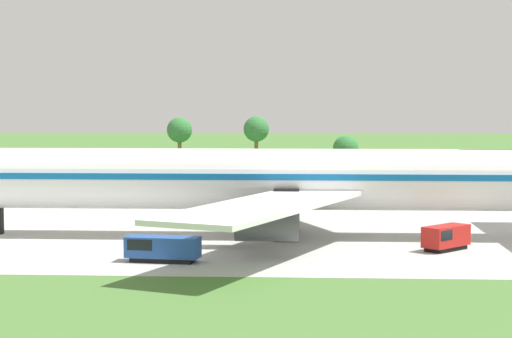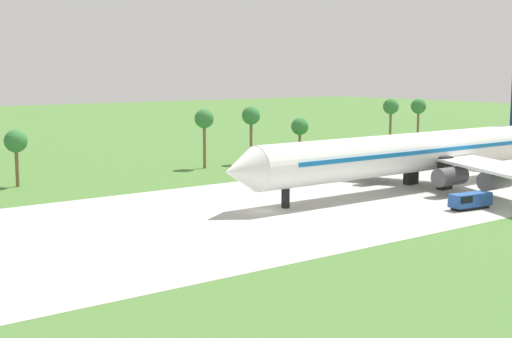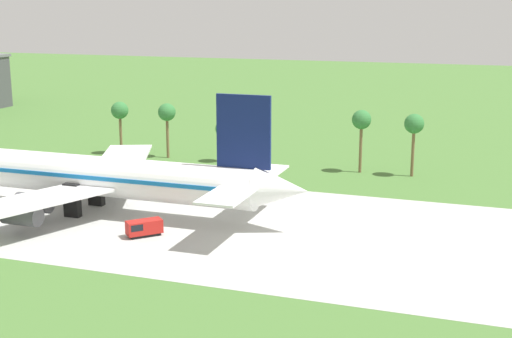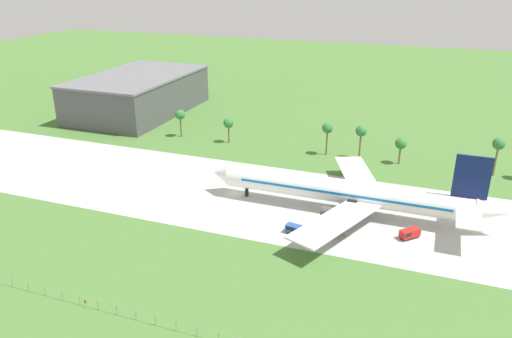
# 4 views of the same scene
# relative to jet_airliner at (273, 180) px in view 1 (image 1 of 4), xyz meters

# --- Properties ---
(jet_airliner) EXTENTS (73.93, 56.85, 18.91)m
(jet_airliner) POSITION_rel_jet_airliner_xyz_m (0.00, 0.00, 0.00)
(jet_airliner) COLOR white
(jet_airliner) RESTS_ON ground_plane
(baggage_tug) EXTENTS (4.76, 4.86, 2.24)m
(baggage_tug) POSITION_rel_jet_airliner_xyz_m (15.63, -8.09, -4.39)
(baggage_tug) COLOR black
(baggage_tug) RESTS_ON ground_plane
(catering_van) EXTENTS (6.35, 2.83, 2.13)m
(catering_van) POSITION_rel_jet_airliner_xyz_m (-8.84, -15.25, -4.45)
(catering_van) COLOR black
(catering_van) RESTS_ON ground_plane
(palm_tree_row) EXTENTS (118.14, 3.60, 11.83)m
(palm_tree_row) POSITION_rel_jet_airliner_xyz_m (-6.49, 39.24, 2.85)
(palm_tree_row) COLOR brown
(palm_tree_row) RESTS_ON ground_plane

